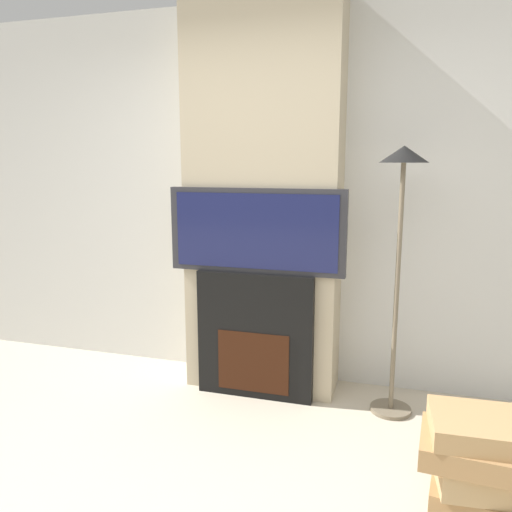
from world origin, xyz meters
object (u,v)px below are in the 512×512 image
object	(u,v)px
fireplace	(256,335)
floor_lamp	(401,212)
television	(256,231)
box_stack	(478,460)

from	to	relation	value
fireplace	floor_lamp	size ratio (longest dim) A/B	0.51
fireplace	television	size ratio (longest dim) A/B	0.73
television	floor_lamp	distance (m)	0.93
floor_lamp	television	bearing A→B (deg)	-179.18
fireplace	floor_lamp	world-z (taller)	floor_lamp
television	box_stack	world-z (taller)	television
fireplace	box_stack	distance (m)	1.58
television	fireplace	bearing A→B (deg)	90.00
fireplace	television	bearing A→B (deg)	-90.00
fireplace	box_stack	size ratio (longest dim) A/B	1.66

